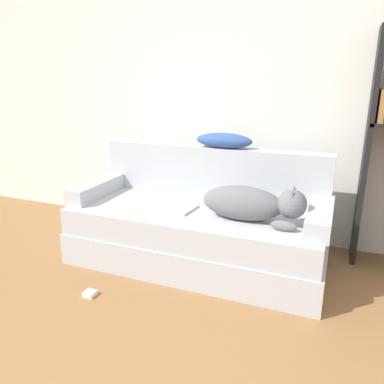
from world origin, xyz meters
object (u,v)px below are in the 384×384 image
at_px(couch, 197,236).
at_px(laptop, 172,207).
at_px(power_adapter, 90,294).
at_px(dog, 252,203).
at_px(throw_pillow, 224,141).

distance_m(couch, laptop, 0.29).
bearing_deg(couch, power_adapter, -123.81).
bearing_deg(dog, power_adapter, -146.28).
relative_size(throw_pillow, power_adapter, 6.10).
height_order(couch, dog, dog).
xyz_separation_m(couch, power_adapter, (-0.47, -0.70, -0.20)).
xyz_separation_m(dog, laptop, (-0.60, 0.03, -0.11)).
distance_m(dog, power_adapter, 1.21).
xyz_separation_m(laptop, power_adapter, (-0.30, -0.63, -0.43)).
distance_m(couch, dog, 0.56).
relative_size(dog, laptop, 1.95).
bearing_deg(power_adapter, laptop, 64.61).
bearing_deg(couch, laptop, -157.88).
relative_size(couch, dog, 2.70).
distance_m(laptop, throw_pillow, 0.65).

